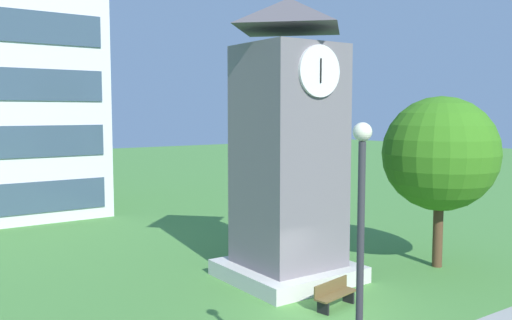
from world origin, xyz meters
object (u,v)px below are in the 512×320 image
clock_tower (288,156)px  park_bench (335,294)px  tree_by_building (440,154)px  street_lamp (360,250)px

clock_tower → park_bench: 5.55m
park_bench → tree_by_building: tree_by_building is taller
tree_by_building → street_lamp: bearing=-149.6°
park_bench → tree_by_building: (6.86, 1.09, 4.28)m
street_lamp → tree_by_building: size_ratio=0.88×
park_bench → tree_by_building: size_ratio=0.26×
tree_by_building → park_bench: bearing=-171.0°
park_bench → street_lamp: street_lamp is taller
clock_tower → street_lamp: size_ratio=1.70×
tree_by_building → clock_tower: bearing=159.6°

